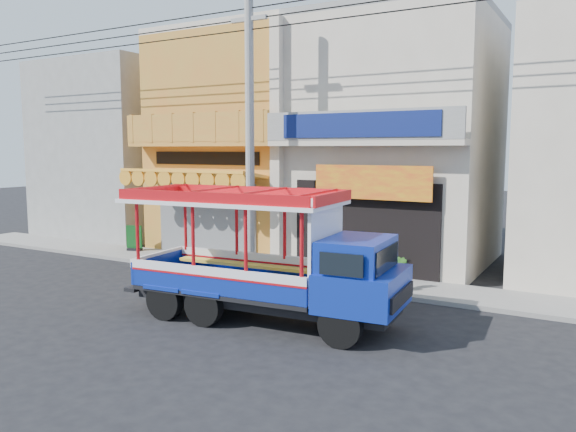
% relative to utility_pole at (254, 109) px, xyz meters
% --- Properties ---
extents(ground, '(90.00, 90.00, 0.00)m').
position_rel_utility_pole_xyz_m(ground, '(0.85, -3.30, -5.03)').
color(ground, black).
rests_on(ground, ground).
extents(sidewalk, '(30.00, 2.00, 0.12)m').
position_rel_utility_pole_xyz_m(sidewalk, '(0.85, 0.70, -4.97)').
color(sidewalk, slate).
rests_on(sidewalk, ground).
extents(shophouse_left, '(6.00, 7.50, 8.24)m').
position_rel_utility_pole_xyz_m(shophouse_left, '(-3.15, 4.66, -0.92)').
color(shophouse_left, '#CA762C').
rests_on(shophouse_left, ground).
extents(shophouse_right, '(6.00, 6.75, 8.24)m').
position_rel_utility_pole_xyz_m(shophouse_right, '(2.85, 4.66, -0.93)').
color(shophouse_right, '#BDB19B').
rests_on(shophouse_right, ground).
extents(party_pilaster, '(0.35, 0.30, 8.00)m').
position_rel_utility_pole_xyz_m(party_pilaster, '(-0.15, 1.55, -1.03)').
color(party_pilaster, '#BDB19B').
rests_on(party_pilaster, ground).
extents(filler_building_left, '(6.00, 6.00, 7.60)m').
position_rel_utility_pole_xyz_m(filler_building_left, '(-10.15, 4.70, -1.23)').
color(filler_building_left, gray).
rests_on(filler_building_left, ground).
extents(utility_pole, '(28.00, 0.26, 9.00)m').
position_rel_utility_pole_xyz_m(utility_pole, '(0.00, 0.00, 0.00)').
color(utility_pole, gray).
rests_on(utility_pole, ground).
extents(songthaew_truck, '(6.49, 2.52, 2.97)m').
position_rel_utility_pole_xyz_m(songthaew_truck, '(3.03, -3.55, -3.60)').
color(songthaew_truck, black).
rests_on(songthaew_truck, ground).
extents(green_sign, '(0.60, 0.42, 0.93)m').
position_rel_utility_pole_xyz_m(green_sign, '(-6.02, 1.03, -4.52)').
color(green_sign, black).
rests_on(green_sign, sidewalk).
extents(potted_plant_a, '(0.94, 0.99, 0.86)m').
position_rel_utility_pole_xyz_m(potted_plant_a, '(2.81, 1.17, -4.48)').
color(potted_plant_a, '#265718').
rests_on(potted_plant_a, sidewalk).
extents(potted_plant_b, '(0.60, 0.57, 0.86)m').
position_rel_utility_pole_xyz_m(potted_plant_b, '(4.45, 0.27, -4.48)').
color(potted_plant_b, '#265718').
rests_on(potted_plant_b, sidewalk).
extents(potted_plant_c, '(0.82, 0.82, 1.04)m').
position_rel_utility_pole_xyz_m(potted_plant_c, '(3.71, 1.17, -4.39)').
color(potted_plant_c, '#265718').
rests_on(potted_plant_c, sidewalk).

